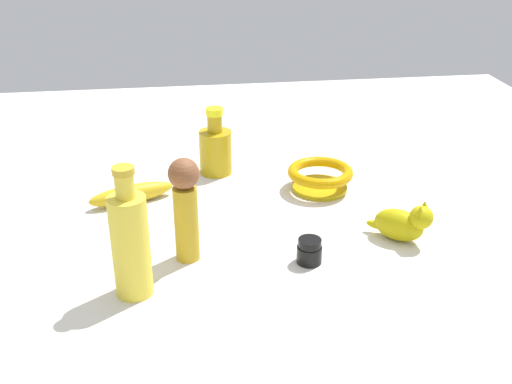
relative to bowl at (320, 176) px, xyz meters
name	(u,v)px	position (x,y,z in m)	size (l,w,h in m)	color
ground	(256,221)	(-0.13, 0.16, -0.03)	(2.00, 2.00, 0.00)	silver
bowl	(320,176)	(0.00, 0.00, 0.00)	(0.15, 0.15, 0.05)	#BCA10D
person_figure_adult	(185,205)	(-0.25, 0.31, 0.08)	(0.06, 0.06, 0.20)	gold
banana	(132,194)	(-0.01, 0.42, -0.01)	(0.19, 0.04, 0.04)	gold
bottle_short	(216,149)	(0.13, 0.22, 0.03)	(0.08, 0.08, 0.16)	#BA9813
bottle_tall	(130,242)	(-0.35, 0.40, 0.06)	(0.06, 0.06, 0.23)	yellow
nail_polish_jar	(309,251)	(-0.30, 0.09, -0.01)	(0.05, 0.05, 0.05)	black
cat_figurine	(404,223)	(-0.24, -0.11, 0.00)	(0.10, 0.11, 0.09)	#B7A90C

